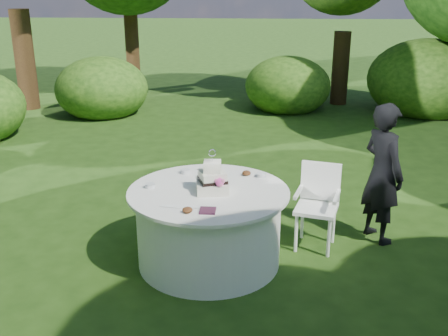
{
  "coord_description": "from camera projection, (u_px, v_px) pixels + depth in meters",
  "views": [
    {
      "loc": [
        0.48,
        -4.64,
        2.63
      ],
      "look_at": [
        0.15,
        0.0,
        1.0
      ],
      "focal_mm": 42.0,
      "sensor_mm": 36.0,
      "label": 1
    }
  ],
  "objects": [
    {
      "name": "chair",
      "position": [
        318.0,
        199.0,
        5.46
      ],
      "size": [
        0.51,
        0.51,
        0.89
      ],
      "color": "white",
      "rests_on": "ground"
    },
    {
      "name": "votives",
      "position": [
        200.0,
        177.0,
        5.3
      ],
      "size": [
        1.18,
        0.53,
        0.04
      ],
      "color": "silver",
      "rests_on": "table"
    },
    {
      "name": "guest",
      "position": [
        382.0,
        173.0,
        5.51
      ],
      "size": [
        0.58,
        0.66,
        1.51
      ],
      "primitive_type": "imported",
      "rotation": [
        0.0,
        0.0,
        2.07
      ],
      "color": "black",
      "rests_on": "ground"
    },
    {
      "name": "petal_cups",
      "position": [
        220.0,
        190.0,
        4.96
      ],
      "size": [
        0.57,
        1.06,
        0.05
      ],
      "color": "#562D16",
      "rests_on": "table"
    },
    {
      "name": "table",
      "position": [
        209.0,
        226.0,
        5.14
      ],
      "size": [
        1.56,
        1.56,
        0.77
      ],
      "color": "white",
      "rests_on": "ground"
    },
    {
      "name": "napkins",
      "position": [
        208.0,
        211.0,
        4.54
      ],
      "size": [
        0.14,
        0.14,
        0.02
      ],
      "primitive_type": "cube",
      "color": "#481E35",
      "rests_on": "table"
    },
    {
      "name": "cake",
      "position": [
        213.0,
        180.0,
        4.95
      ],
      "size": [
        0.34,
        0.34,
        0.42
      ],
      "color": "silver",
      "rests_on": "table"
    },
    {
      "name": "feather_plume",
      "position": [
        185.0,
        207.0,
        4.63
      ],
      "size": [
        0.48,
        0.07,
        0.01
      ],
      "primitive_type": "ellipsoid",
      "color": "white",
      "rests_on": "table"
    },
    {
      "name": "ground",
      "position": [
        209.0,
        261.0,
        5.27
      ],
      "size": [
        80.0,
        80.0,
        0.0
      ],
      "primitive_type": "plane",
      "color": "#1C390F",
      "rests_on": "ground"
    }
  ]
}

